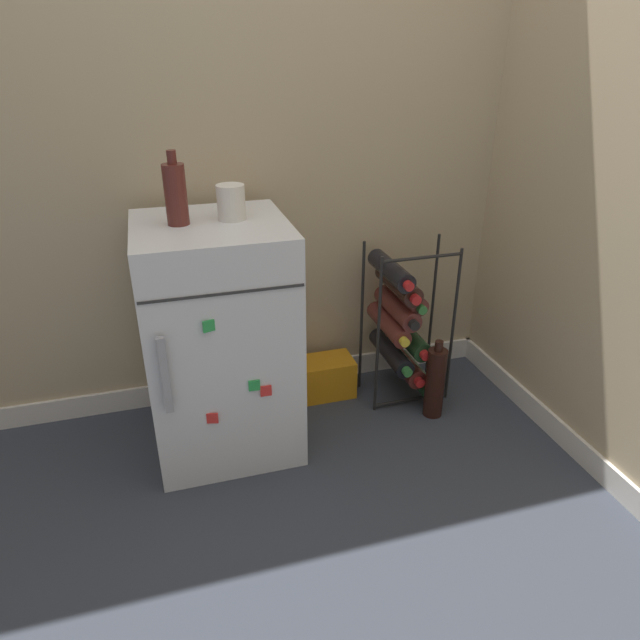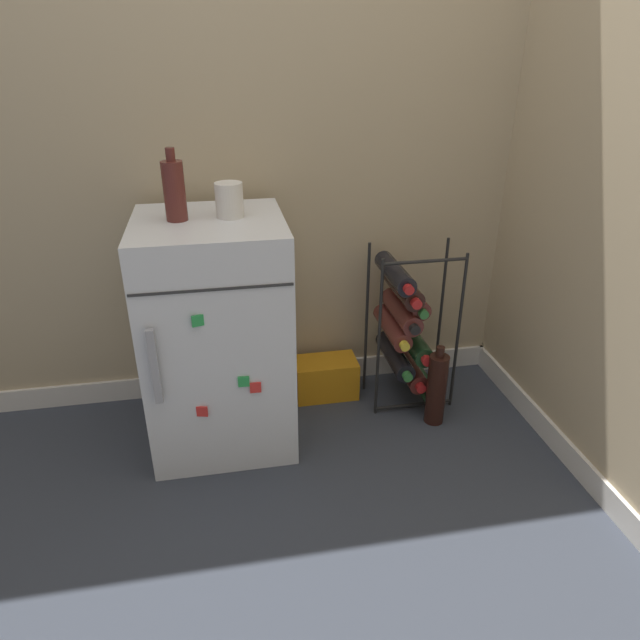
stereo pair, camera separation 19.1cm
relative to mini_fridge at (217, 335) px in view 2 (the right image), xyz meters
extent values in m
plane|color=#333842|center=(0.28, -0.30, -0.41)|extent=(14.00, 14.00, 0.00)
cube|color=tan|center=(0.28, 0.33, 0.84)|extent=(6.77, 0.06, 2.50)
cube|color=silver|center=(0.28, 0.29, -0.37)|extent=(6.77, 0.01, 0.09)
cube|color=silver|center=(0.00, 0.00, 0.00)|extent=(0.49, 0.48, 0.82)
cube|color=#2D2D2D|center=(0.00, -0.24, 0.27)|extent=(0.48, 0.00, 0.01)
cube|color=#9E9EA3|center=(-0.19, -0.26, 0.04)|extent=(0.02, 0.02, 0.25)
cube|color=green|center=(0.07, -0.25, -0.05)|extent=(0.04, 0.01, 0.04)
cube|color=red|center=(-0.07, -0.25, -0.15)|extent=(0.04, 0.01, 0.04)
cube|color=red|center=(0.11, -0.25, -0.08)|extent=(0.04, 0.01, 0.04)
cube|color=green|center=(-0.05, -0.25, 0.18)|extent=(0.04, 0.02, 0.04)
cylinder|color=black|center=(0.59, 0.00, -0.09)|extent=(0.01, 0.01, 0.65)
cylinder|color=black|center=(0.90, 0.00, -0.09)|extent=(0.01, 0.01, 0.65)
cylinder|color=black|center=(0.59, 0.18, -0.09)|extent=(0.01, 0.01, 0.65)
cylinder|color=black|center=(0.90, 0.18, -0.09)|extent=(0.01, 0.01, 0.65)
cylinder|color=black|center=(0.75, 0.00, -0.39)|extent=(0.31, 0.01, 0.01)
cylinder|color=black|center=(0.75, 0.00, 0.22)|extent=(0.31, 0.01, 0.01)
cylinder|color=#19381E|center=(0.80, 0.09, -0.33)|extent=(0.07, 0.31, 0.07)
cylinder|color=#2D7033|center=(0.80, -0.07, -0.33)|extent=(0.03, 0.02, 0.03)
cylinder|color=#56231E|center=(0.75, 0.09, -0.27)|extent=(0.08, 0.27, 0.08)
cylinder|color=red|center=(0.75, -0.06, -0.27)|extent=(0.04, 0.02, 0.04)
cylinder|color=black|center=(0.69, 0.09, -0.21)|extent=(0.07, 0.30, 0.07)
cylinder|color=#2D7033|center=(0.69, -0.07, -0.21)|extent=(0.04, 0.02, 0.04)
cylinder|color=#19381E|center=(0.76, 0.09, -0.15)|extent=(0.08, 0.28, 0.08)
cylinder|color=red|center=(0.76, -0.06, -0.15)|extent=(0.04, 0.02, 0.04)
cylinder|color=#56231E|center=(0.67, 0.09, -0.08)|extent=(0.07, 0.29, 0.07)
cylinder|color=gold|center=(0.67, -0.06, -0.08)|extent=(0.03, 0.02, 0.03)
cylinder|color=#56231E|center=(0.70, 0.09, -0.01)|extent=(0.08, 0.29, 0.08)
cylinder|color=black|center=(0.70, -0.06, -0.01)|extent=(0.04, 0.02, 0.04)
cylinder|color=#56231E|center=(0.74, 0.09, 0.03)|extent=(0.07, 0.25, 0.07)
cylinder|color=#2D7033|center=(0.74, -0.04, 0.03)|extent=(0.03, 0.02, 0.03)
cylinder|color=black|center=(0.70, 0.09, 0.09)|extent=(0.08, 0.29, 0.08)
cylinder|color=red|center=(0.70, -0.06, 0.09)|extent=(0.04, 0.02, 0.04)
cylinder|color=black|center=(0.67, 0.09, 0.15)|extent=(0.07, 0.30, 0.07)
cylinder|color=red|center=(0.67, -0.07, 0.15)|extent=(0.03, 0.02, 0.03)
cube|color=orange|center=(0.42, 0.17, -0.33)|extent=(0.25, 0.15, 0.16)
cylinder|color=silver|center=(0.07, 0.02, 0.47)|extent=(0.09, 0.09, 0.11)
cylinder|color=#56231E|center=(-0.09, 0.01, 0.50)|extent=(0.07, 0.07, 0.18)
cylinder|color=#56231E|center=(-0.09, 0.01, 0.61)|extent=(0.03, 0.03, 0.04)
cylinder|color=black|center=(0.80, -0.09, -0.27)|extent=(0.08, 0.08, 0.29)
cylinder|color=black|center=(0.80, -0.09, -0.10)|extent=(0.03, 0.03, 0.04)
camera|label=1|loc=(-0.16, -1.75, 0.92)|focal=32.00mm
camera|label=2|loc=(0.03, -1.80, 0.92)|focal=32.00mm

